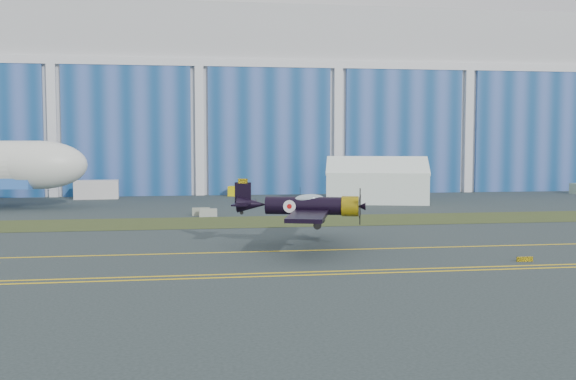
{
  "coord_description": "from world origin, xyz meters",
  "views": [
    {
      "loc": [
        -1.73,
        -56.61,
        8.73
      ],
      "look_at": [
        7.48,
        5.69,
        3.98
      ],
      "focal_mm": 42.0,
      "sensor_mm": 36.0,
      "label": 1
    }
  ],
  "objects": [
    {
      "name": "hangar",
      "position": [
        0.0,
        71.79,
        14.96
      ],
      "size": [
        220.0,
        45.7,
        30.0
      ],
      "color": "silver",
      "rests_on": "ground"
    },
    {
      "name": "tug",
      "position": [
        5.66,
        46.74,
        0.76
      ],
      "size": [
        3.04,
        2.53,
        1.52
      ],
      "primitive_type": "cube",
      "rotation": [
        0.0,
        0.0,
        -0.41
      ],
      "color": "yellow",
      "rests_on": "ground"
    },
    {
      "name": "edge_line_near",
      "position": [
        0.0,
        -14.5,
        0.01
      ],
      "size": [
        80.0,
        0.2,
        0.02
      ],
      "primitive_type": "cube",
      "color": "yellow",
      "rests_on": "ground"
    },
    {
      "name": "ground",
      "position": [
        0.0,
        0.0,
        0.0
      ],
      "size": [
        260.0,
        260.0,
        0.0
      ],
      "primitive_type": "plane",
      "color": "#2E393A",
      "rests_on": "ground"
    },
    {
      "name": "barrier_b",
      "position": [
        -0.39,
        20.79,
        0.45
      ],
      "size": [
        2.0,
        0.61,
        0.9
      ],
      "primitive_type": "cube",
      "rotation": [
        0.0,
        0.0,
        -0.0
      ],
      "color": "gray",
      "rests_on": "ground"
    },
    {
      "name": "edge_line_far",
      "position": [
        0.0,
        -13.5,
        0.01
      ],
      "size": [
        80.0,
        0.2,
        0.02
      ],
      "primitive_type": "cube",
      "color": "yellow",
      "rests_on": "ground"
    },
    {
      "name": "tent",
      "position": [
        24.2,
        34.19,
        3.21
      ],
      "size": [
        15.87,
        13.2,
        6.42
      ],
      "rotation": [
        0.0,
        0.0,
        -0.25
      ],
      "color": "white",
      "rests_on": "ground"
    },
    {
      "name": "grass_median",
      "position": [
        0.0,
        14.0,
        0.02
      ],
      "size": [
        260.0,
        10.0,
        0.02
      ],
      "primitive_type": "cube",
      "color": "#475128",
      "rests_on": "ground"
    },
    {
      "name": "shipping_container",
      "position": [
        -15.2,
        45.06,
        1.36
      ],
      "size": [
        6.45,
        2.91,
        2.73
      ],
      "primitive_type": "cube",
      "rotation": [
        0.0,
        0.0,
        0.06
      ],
      "color": "silver",
      "rests_on": "ground"
    },
    {
      "name": "taxiway_centreline",
      "position": [
        0.0,
        -5.0,
        0.01
      ],
      "size": [
        200.0,
        0.2,
        0.02
      ],
      "primitive_type": "cube",
      "color": "yellow",
      "rests_on": "ground"
    },
    {
      "name": "warbird",
      "position": [
        7.48,
        -3.31,
        3.38
      ],
      "size": [
        15.33,
        17.03,
        4.26
      ],
      "rotation": [
        0.0,
        0.0,
        -0.28
      ],
      "color": "black",
      "rests_on": "ground"
    },
    {
      "name": "guard_board_right",
      "position": [
        22.0,
        -12.0,
        0.17
      ],
      "size": [
        1.2,
        0.15,
        0.35
      ],
      "primitive_type": "cube",
      "color": "yellow",
      "rests_on": "ground"
    },
    {
      "name": "barrier_a",
      "position": [
        0.38,
        19.53,
        0.45
      ],
      "size": [
        2.04,
        0.75,
        0.9
      ],
      "primitive_type": "cube",
      "rotation": [
        0.0,
        0.0,
        0.08
      ],
      "color": "#99A097",
      "rests_on": "ground"
    }
  ]
}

